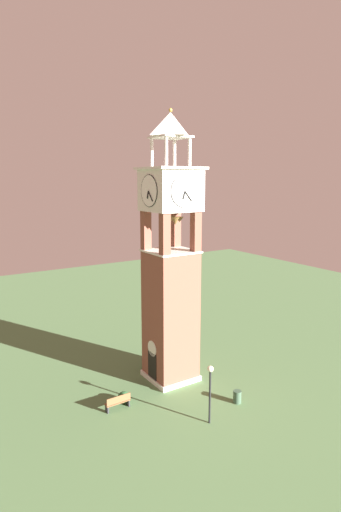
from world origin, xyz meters
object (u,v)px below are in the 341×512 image
Objects in this scene: clock_tower at (170,274)px; park_bench at (118,402)px; lamp_post at (210,383)px; trash_bin at (237,397)px.

clock_tower reaches higher than park_bench.
clock_tower is 7.97m from lamp_post.
lamp_post is 3.64m from trash_bin.
clock_tower reaches higher than lamp_post.
trash_bin is (5.16, 1.73, -7.25)m from clock_tower.
lamp_post is at bearing 42.56° from park_bench.
trash_bin is at bearing 18.58° from clock_tower.
trash_bin is (3.40, 6.73, -0.08)m from park_bench.
clock_tower is at bearing 169.28° from lamp_post.
lamp_post is at bearing -74.22° from trash_bin.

